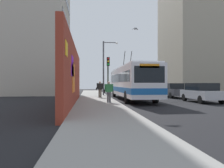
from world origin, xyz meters
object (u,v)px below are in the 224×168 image
traffic_light (108,70)px  pedestrian_midblock (100,88)px  parked_car_navy (156,89)px  street_lamp (105,64)px  parked_car_dark_gray (172,90)px  parked_car_silver (202,92)px  city_bus (131,82)px  pedestrian_at_curb (109,90)px

traffic_light → pedestrian_midblock: bearing=50.2°
parked_car_navy → traffic_light: 10.63m
pedestrian_midblock → street_lamp: (4.07, -0.87, 2.79)m
pedestrian_midblock → traffic_light: traffic_light is taller
parked_car_dark_gray → street_lamp: (2.68, 7.24, 3.06)m
parked_car_silver → street_lamp: (8.77, 7.24, 3.06)m
parked_car_silver → pedestrian_midblock: 9.38m
pedestrian_midblock → city_bus: bearing=-111.7°
parked_car_silver → pedestrian_at_curb: pedestrian_at_curb is taller
parked_car_dark_gray → traffic_light: traffic_light is taller
parked_car_dark_gray → pedestrian_at_curb: size_ratio=3.18×
city_bus → parked_car_dark_gray: size_ratio=2.49×
street_lamp → parked_car_dark_gray: bearing=-110.3°
pedestrian_midblock → pedestrian_at_curb: (-5.64, -0.32, -0.06)m
city_bus → street_lamp: street_lamp is taller
pedestrian_at_curb → parked_car_dark_gray: bearing=-47.9°
city_bus → pedestrian_midblock: size_ratio=7.49×
parked_car_dark_gray → street_lamp: size_ratio=0.76×
parked_car_navy → street_lamp: bearing=110.5°
city_bus → street_lamp: bearing=21.3°
pedestrian_at_curb → traffic_light: bearing=-5.0°
city_bus → parked_car_silver: size_ratio=3.02×
parked_car_silver → pedestrian_at_curb: bearing=96.9°
city_bus → pedestrian_midblock: 3.20m
parked_car_silver → pedestrian_midblock: pedestrian_midblock is taller
city_bus → pedestrian_at_curb: city_bus is taller
pedestrian_midblock → street_lamp: 5.01m
parked_car_silver → city_bus: bearing=55.8°
parked_car_dark_gray → parked_car_navy: 5.38m
parked_car_dark_gray → traffic_light: (-2.03, 7.35, 2.01)m
traffic_light → city_bus: bearing=-103.8°
parked_car_navy → traffic_light: (-7.42, 7.35, 2.01)m
pedestrian_at_curb → street_lamp: street_lamp is taller
parked_car_silver → street_lamp: street_lamp is taller
street_lamp → pedestrian_midblock: bearing=168.0°
parked_car_navy → street_lamp: street_lamp is taller
parked_car_silver → pedestrian_at_curb: size_ratio=2.61×
parked_car_navy → pedestrian_midblock: bearing=129.9°
traffic_light → street_lamp: bearing=-1.3°
street_lamp → city_bus: bearing=-158.7°
pedestrian_at_curb → street_lamp: size_ratio=0.24×
parked_car_silver → pedestrian_midblock: bearing=59.9°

